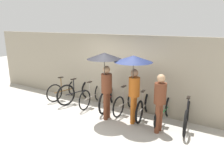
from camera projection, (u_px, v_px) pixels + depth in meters
ground_plane at (93, 126)px, 6.30m from camera, size 30.00×30.00×0.00m
back_wall at (122, 72)px, 7.38m from camera, size 12.63×0.12×2.50m
parked_bicycle_0 at (65, 90)px, 8.48m from camera, size 0.50×1.64×0.98m
parked_bicycle_1 at (78, 91)px, 8.13m from camera, size 0.57×1.85×0.98m
parked_bicycle_2 at (93, 95)px, 7.81m from camera, size 0.44×1.71×1.07m
parked_bicycle_3 at (109, 98)px, 7.51m from camera, size 0.54×1.77×1.03m
parked_bicycle_4 at (126, 102)px, 7.18m from camera, size 0.44×1.64×0.98m
parked_bicycle_5 at (144, 106)px, 6.80m from camera, size 0.44×1.65×1.05m
parked_bicycle_6 at (164, 110)px, 6.44m from camera, size 0.44×1.72×1.08m
parked_bicycle_7 at (187, 115)px, 6.10m from camera, size 0.45×1.76×1.06m
pedestrian_leading at (105, 68)px, 6.28m from camera, size 1.00×1.00×2.06m
pedestrian_center at (134, 70)px, 6.00m from camera, size 1.05×1.05×2.02m
pedestrian_trailing at (160, 99)px, 5.71m from camera, size 0.32×0.32×1.60m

